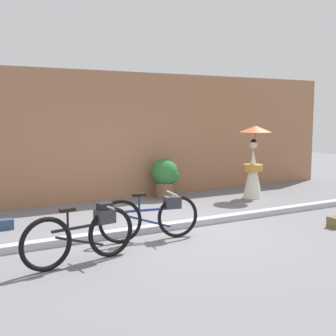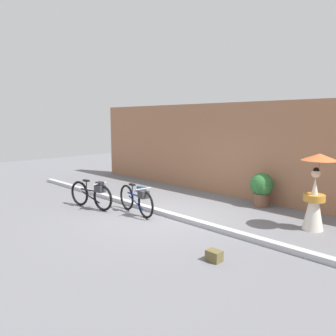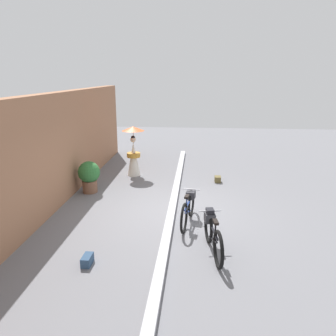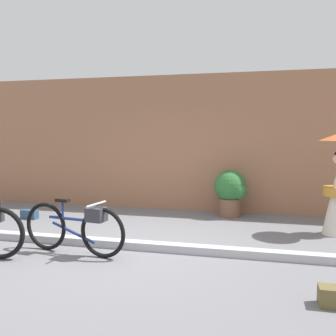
{
  "view_description": "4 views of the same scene",
  "coord_description": "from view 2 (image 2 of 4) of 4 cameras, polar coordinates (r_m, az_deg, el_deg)",
  "views": [
    {
      "loc": [
        -3.99,
        -6.98,
        2.13
      ],
      "look_at": [
        0.0,
        0.16,
        1.12
      ],
      "focal_mm": 47.53,
      "sensor_mm": 36.0,
      "label": 1
    },
    {
      "loc": [
        6.28,
        -6.09,
        2.6
      ],
      "look_at": [
        -0.27,
        0.39,
        1.24
      ],
      "focal_mm": 35.39,
      "sensor_mm": 36.0,
      "label": 2
    },
    {
      "loc": [
        -8.31,
        -0.63,
        3.62
      ],
      "look_at": [
        0.62,
        0.16,
        1.07
      ],
      "focal_mm": 35.11,
      "sensor_mm": 36.0,
      "label": 3
    },
    {
      "loc": [
        2.02,
        -5.49,
        1.77
      ],
      "look_at": [
        0.54,
        0.45,
        1.23
      ],
      "focal_mm": 40.7,
      "sensor_mm": 36.0,
      "label": 4
    }
  ],
  "objects": [
    {
      "name": "sidewalk_curb",
      "position": [
        9.11,
        -0.54,
        -7.8
      ],
      "size": [
        14.0,
        0.2,
        0.12
      ],
      "primitive_type": "cube",
      "color": "#B2B2B7",
      "rests_on": "ground_plane"
    },
    {
      "name": "backpack_spare",
      "position": [
        6.38,
        7.92,
        -14.72
      ],
      "size": [
        0.28,
        0.21,
        0.2
      ],
      "color": "brown",
      "rests_on": "ground_plane"
    },
    {
      "name": "person_with_parasol",
      "position": [
        8.48,
        24.04,
        -3.74
      ],
      "size": [
        0.81,
        0.81,
        1.83
      ],
      "color": "silver",
      "rests_on": "ground_plane"
    },
    {
      "name": "backpack_on_pavement",
      "position": [
        12.02,
        -4.62,
        -3.64
      ],
      "size": [
        0.34,
        0.17,
        0.19
      ],
      "color": "navy",
      "rests_on": "ground_plane"
    },
    {
      "name": "potted_plant_by_door",
      "position": [
        10.29,
        15.87,
        -3.3
      ],
      "size": [
        0.7,
        0.69,
        1.01
      ],
      "color": "brown",
      "rests_on": "ground_plane"
    },
    {
      "name": "bicycle_far_side",
      "position": [
        9.18,
        -5.39,
        -5.42
      ],
      "size": [
        1.74,
        0.48,
        0.82
      ],
      "color": "black",
      "rests_on": "ground_plane"
    },
    {
      "name": "ground_plane",
      "position": [
        9.13,
        -0.54,
        -8.16
      ],
      "size": [
        30.0,
        30.0,
        0.0
      ],
      "primitive_type": "plane",
      "color": "slate"
    },
    {
      "name": "building_wall",
      "position": [
        11.41,
        11.74,
        3.07
      ],
      "size": [
        14.0,
        0.4,
        3.15
      ],
      "primitive_type": "cube",
      "color": "#9E6B4C",
      "rests_on": "ground_plane"
    },
    {
      "name": "bicycle_near_officer",
      "position": [
        9.97,
        -12.92,
        -4.38
      ],
      "size": [
        1.76,
        0.48,
        0.83
      ],
      "color": "black",
      "rests_on": "ground_plane"
    }
  ]
}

